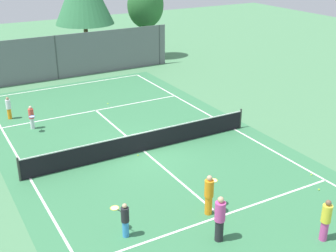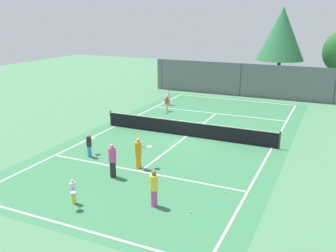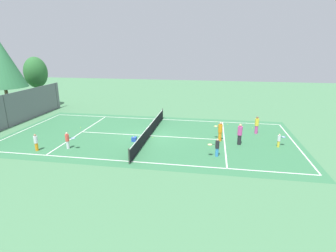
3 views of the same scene
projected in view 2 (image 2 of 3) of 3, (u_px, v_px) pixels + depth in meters
name	position (u px, v px, depth m)	size (l,w,h in m)	color
ground_plane	(187.00, 136.00, 24.49)	(80.00, 80.00, 0.00)	#4C8456
court_surface	(187.00, 136.00, 24.49)	(13.00, 25.00, 0.01)	#387A4C
tennis_net	(187.00, 129.00, 24.35)	(11.90, 0.10, 1.10)	#333833
perimeter_fence	(240.00, 80.00, 36.23)	(18.00, 0.12, 3.20)	slate
tree_1	(282.00, 34.00, 35.77)	(4.55, 4.55, 8.47)	brown
player_0	(169.00, 97.00, 32.81)	(0.28, 0.28, 1.32)	orange
player_1	(167.00, 103.00, 30.66)	(0.41, 0.86, 1.31)	silver
player_2	(113.00, 160.00, 18.05)	(0.37, 0.37, 1.72)	#232328
player_3	(89.00, 145.00, 20.74)	(0.51, 0.87, 1.33)	#388CD8
player_4	(139.00, 153.00, 19.14)	(0.85, 0.77, 1.63)	orange
player_5	(73.00, 191.00, 15.55)	(0.68, 0.75, 1.08)	yellow
player_6	(154.00, 188.00, 15.29)	(0.34, 0.34, 1.58)	#D14799
ball_crate	(171.00, 127.00, 25.91)	(0.39, 0.38, 0.43)	blue
tennis_ball_0	(191.00, 212.00, 14.97)	(0.07, 0.07, 0.07)	#CCE533
tennis_ball_1	(246.00, 185.00, 17.31)	(0.07, 0.07, 0.07)	#CCE533
tennis_ball_2	(226.00, 192.00, 16.66)	(0.07, 0.07, 0.07)	#CCE533
tennis_ball_3	(156.00, 131.00, 25.50)	(0.07, 0.07, 0.07)	#CCE533
tennis_ball_4	(231.00, 113.00, 30.24)	(0.07, 0.07, 0.07)	#CCE533
tennis_ball_5	(178.00, 136.00, 24.38)	(0.07, 0.07, 0.07)	#CCE533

